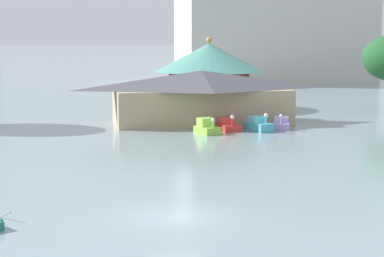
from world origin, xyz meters
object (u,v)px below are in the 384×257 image
(pedal_boat_lavender, at_px, (281,124))
(background_building_block, at_px, (274,16))
(pedal_boat_lime, at_px, (207,128))
(green_roof_pavilion, at_px, (209,71))
(pedal_boat_red, at_px, (227,125))
(boathouse, at_px, (201,96))
(pedal_boat_cyan, at_px, (258,125))

(pedal_boat_lavender, height_order, background_building_block, background_building_block)
(pedal_boat_lime, relative_size, background_building_block, 0.07)
(pedal_boat_lime, xyz_separation_m, green_roof_pavilion, (4.68, 20.32, 3.83))
(pedal_boat_lime, xyz_separation_m, pedal_boat_lavender, (7.21, 1.71, -0.08))
(pedal_boat_lavender, relative_size, green_roof_pavilion, 0.22)
(pedal_boat_red, relative_size, boathouse, 0.17)
(pedal_boat_lavender, bearing_deg, boathouse, -110.77)
(boathouse, bearing_deg, pedal_boat_lime, -98.14)
(pedal_boat_red, relative_size, pedal_boat_cyan, 1.02)
(pedal_boat_red, bearing_deg, pedal_boat_lime, -60.86)
(pedal_boat_red, xyz_separation_m, pedal_boat_cyan, (2.62, -0.93, 0.07))
(pedal_boat_cyan, relative_size, boathouse, 0.17)
(pedal_boat_cyan, height_order, pedal_boat_lavender, pedal_boat_cyan)
(pedal_boat_cyan, height_order, boathouse, boathouse)
(pedal_boat_red, xyz_separation_m, boathouse, (-1.20, 5.25, 2.21))
(pedal_boat_red, height_order, pedal_boat_lavender, same)
(green_roof_pavilion, bearing_deg, pedal_boat_lime, -102.96)
(pedal_boat_cyan, distance_m, green_roof_pavilion, 19.82)
(pedal_boat_lavender, xyz_separation_m, green_roof_pavilion, (-2.53, 18.61, 3.91))
(pedal_boat_lavender, bearing_deg, pedal_boat_cyan, -50.67)
(pedal_boat_lavender, distance_m, background_building_block, 71.80)
(pedal_boat_lavender, relative_size, background_building_block, 0.08)
(pedal_boat_lime, height_order, green_roof_pavilion, green_roof_pavilion)
(pedal_boat_lavender, bearing_deg, green_roof_pavilion, -152.32)
(green_roof_pavilion, relative_size, background_building_block, 0.35)
(pedal_boat_red, distance_m, green_roof_pavilion, 19.09)
(pedal_boat_lime, distance_m, green_roof_pavilion, 21.20)
(pedal_boat_lavender, distance_m, boathouse, 8.48)
(pedal_boat_lime, distance_m, pedal_boat_lavender, 7.41)
(background_building_block, bearing_deg, pedal_boat_red, -110.99)
(background_building_block, bearing_deg, pedal_boat_lavender, -107.17)
(pedal_boat_red, relative_size, green_roof_pavilion, 0.24)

